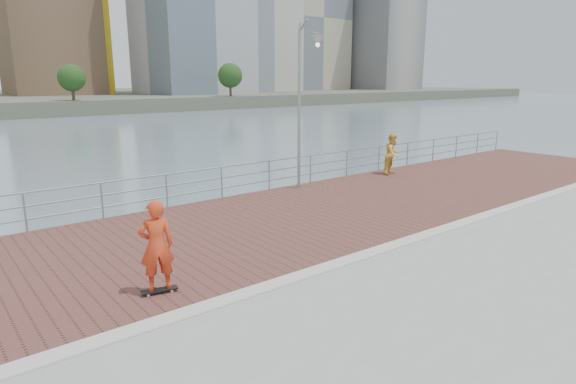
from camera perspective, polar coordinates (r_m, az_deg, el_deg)
water at (r=12.00m, az=6.25°, el=-17.32°), size 400.00×400.00×0.00m
brick_lane at (r=13.73m, az=-4.18°, el=-4.03°), size 40.00×6.80×0.02m
curb at (r=11.10m, az=6.51°, el=-8.27°), size 40.00×0.40×0.06m
guardrail at (r=16.39m, az=-10.96°, el=1.10°), size 39.06×0.06×1.13m
street_lamp at (r=17.58m, az=2.27°, el=13.46°), size 0.42×1.23×5.82m
skateboard at (r=9.88m, az=-14.99°, el=-11.16°), size 0.72×0.34×0.08m
skateboarder at (r=9.54m, az=-15.33°, el=-6.13°), size 0.74×0.57×1.79m
bystander at (r=21.32m, az=12.29°, el=4.43°), size 0.97×0.82×1.77m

